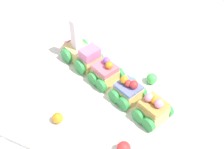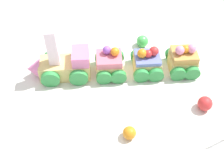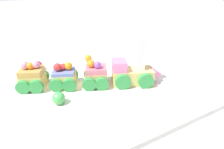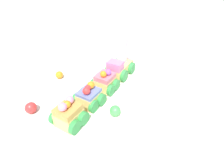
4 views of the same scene
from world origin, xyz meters
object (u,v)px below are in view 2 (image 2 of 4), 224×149
Objects in this scene: cake_car_blueberry at (147,63)px; gumball_orange at (129,133)px; cake_train_locomotive at (61,65)px; cake_car_caramel at (183,60)px; gumball_red at (205,103)px; gumball_green at (142,41)px; cake_car_strawberry at (110,64)px.

cake_car_blueberry is 0.17m from gumball_orange.
cake_train_locomotive is 0.26m from cake_car_caramel.
gumball_red is at bearing 176.51° from gumball_orange.
gumball_orange is at bearing 54.07° from gumball_green.
gumball_orange is (-0.05, 0.20, -0.02)m from cake_train_locomotive.
gumball_red is (0.02, 0.11, -0.01)m from cake_car_caramel.
gumball_red reaches higher than gumball_orange.
cake_car_strawberry is 3.62× the size of gumball_orange.
cake_car_blueberry is 3.62× the size of gumball_orange.
cake_car_strawberry reaches higher than cake_car_blueberry.
cake_car_caramel is 3.06× the size of gumball_red.
cake_train_locomotive reaches higher than gumball_orange.
cake_car_strawberry is at bearing -104.61° from gumball_orange.
cake_car_blueberry is at bearing 65.87° from gumball_green.
cake_car_blueberry is 1.00× the size of cake_car_caramel.
gumball_orange is (0.11, 0.13, -0.01)m from cake_car_blueberry.
cake_car_blueberry reaches higher than gumball_green.
gumball_green is at bearing -125.93° from gumball_orange.
cake_car_blueberry is 3.06× the size of gumball_red.
cake_train_locomotive is at bearing -44.11° from gumball_red.
cake_train_locomotive is 5.68× the size of gumball_orange.
cake_car_strawberry is at bearing 21.89° from gumball_green.
cake_car_caramel reaches higher than gumball_orange.
gumball_orange is 0.16m from gumball_red.
cake_car_strawberry is 3.21× the size of gumball_green.
cake_car_caramel reaches higher than gumball_green.
cake_train_locomotive reaches higher than gumball_red.
gumball_orange is 0.85× the size of gumball_red.
cake_train_locomotive reaches higher than cake_car_caramel.
cake_car_strawberry is 0.16m from cake_car_caramel.
cake_train_locomotive is 0.11m from cake_car_strawberry.
cake_car_strawberry is 0.21m from gumball_red.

